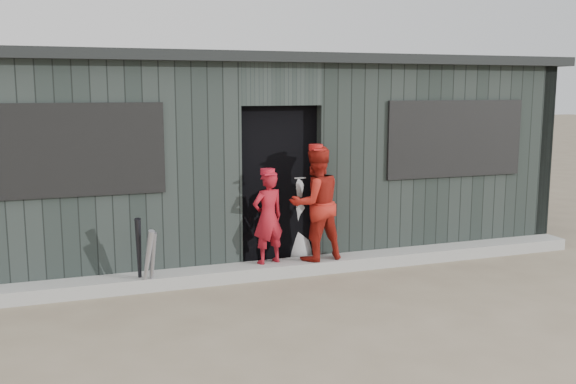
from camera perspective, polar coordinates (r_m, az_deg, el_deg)
name	(u,v)px	position (r m, az deg, el deg)	size (l,w,h in m)	color
ground	(352,326)	(6.15, 5.75, -11.78)	(80.00, 80.00, 0.00)	#6F614D
curb	(287,268)	(7.73, -0.05, -6.77)	(8.00, 0.36, 0.15)	gray
bat_left	(147,261)	(7.06, -12.39, -6.05)	(0.07, 0.07, 0.76)	#9B9BA4
bat_mid	(152,262)	(7.11, -11.97, -6.10)	(0.07, 0.07, 0.70)	gray
bat_right	(139,255)	(7.14, -13.10, -5.44)	(0.07, 0.07, 0.85)	black
player_red_left	(268,217)	(7.55, -1.80, -2.26)	(0.40, 0.26, 1.10)	maroon
player_red_right	(316,204)	(7.69, 2.46, -1.03)	(0.67, 0.52, 1.37)	maroon
player_grey_back	(297,219)	(8.12, 0.78, -2.41)	(0.56, 0.36, 1.14)	#B3B3B3
dugout	(248,154)	(9.08, -3.62, 3.40)	(8.30, 3.30, 2.62)	black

